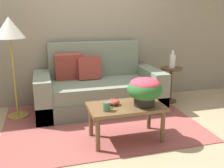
# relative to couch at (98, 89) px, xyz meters

# --- Properties ---
(ground_plane) EXTENTS (14.00, 14.00, 0.00)m
(ground_plane) POSITION_rel_couch_xyz_m (-0.10, -0.71, -0.32)
(ground_plane) COLOR tan
(wall_back) EXTENTS (6.40, 0.12, 2.60)m
(wall_back) POSITION_rel_couch_xyz_m (-0.10, 0.50, 0.98)
(wall_back) COLOR gray
(wall_back) RESTS_ON ground
(area_rug) EXTENTS (2.66, 1.99, 0.01)m
(area_rug) POSITION_rel_couch_xyz_m (-0.10, -0.57, -0.32)
(area_rug) COLOR #994C47
(area_rug) RESTS_ON ground
(couch) EXTENTS (2.00, 0.94, 1.06)m
(couch) POSITION_rel_couch_xyz_m (0.00, 0.00, 0.00)
(couch) COLOR #626B59
(couch) RESTS_ON ground
(coffee_table) EXTENTS (0.91, 0.52, 0.45)m
(coffee_table) POSITION_rel_couch_xyz_m (0.09, -1.16, 0.06)
(coffee_table) COLOR brown
(coffee_table) RESTS_ON ground
(side_table) EXTENTS (0.36, 0.36, 0.61)m
(side_table) POSITION_rel_couch_xyz_m (1.29, -0.03, 0.10)
(side_table) COLOR #4C331E
(side_table) RESTS_ON ground
(floor_lamp) EXTENTS (0.42, 0.42, 1.47)m
(floor_lamp) POSITION_rel_couch_xyz_m (-1.25, -0.04, 0.92)
(floor_lamp) COLOR olive
(floor_lamp) RESTS_ON ground
(potted_plant) EXTENTS (0.42, 0.42, 0.34)m
(potted_plant) POSITION_rel_couch_xyz_m (0.30, -1.22, 0.33)
(potted_plant) COLOR black
(potted_plant) RESTS_ON coffee_table
(coffee_mug) EXTENTS (0.13, 0.09, 0.10)m
(coffee_mug) POSITION_rel_couch_xyz_m (-0.18, -1.27, 0.18)
(coffee_mug) COLOR #3D664C
(coffee_mug) RESTS_ON coffee_table
(snack_bowl) EXTENTS (0.15, 0.15, 0.07)m
(snack_bowl) POSITION_rel_couch_xyz_m (-0.06, -1.10, 0.17)
(snack_bowl) COLOR #B2382D
(snack_bowl) RESTS_ON coffee_table
(table_vase) EXTENTS (0.10, 0.10, 0.29)m
(table_vase) POSITION_rel_couch_xyz_m (1.29, -0.03, 0.41)
(table_vase) COLOR silver
(table_vase) RESTS_ON side_table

